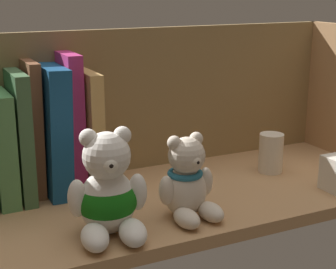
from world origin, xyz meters
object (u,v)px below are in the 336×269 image
Objects in this scene: book_5 at (0,144)px; book_7 at (32,128)px; book_10 at (86,128)px; book_9 at (70,121)px; teddy_bear_larger at (108,194)px; pillar_candle at (271,153)px; book_8 at (51,128)px; teddy_bear_smaller at (187,183)px; book_6 at (18,134)px.

book_7 is (5.25, 0.00, 2.09)cm from book_5.
book_10 is at bearing 0.00° from book_5.
book_7 is 0.96× the size of book_9.
teddy_bear_larger is at bearing -74.96° from book_7.
book_5 reaches higher than pillar_candle.
book_5 is at bearing 180.00° from book_7.
book_8 is at bearing 180.00° from book_10.
book_10 reaches higher than teddy_bear_smaller.
book_8 is 3.43cm from book_9.
book_7 reaches higher than teddy_bear_smaller.
teddy_bear_smaller is at bearing -48.29° from book_7.
teddy_bear_larger reaches higher than teddy_bear_smaller.
book_6 is at bearing 180.00° from book_9.
book_10 reaches higher than pillar_candle.
teddy_bear_larger is (10.76, -20.49, -2.90)cm from book_5.
book_7 is 1.44× the size of teddy_bear_larger.
teddy_bear_larger is at bearing -99.60° from book_10.
book_10 is (11.28, 0.00, -0.35)cm from book_6.
book_7 is at bearing 167.37° from pillar_candle.
book_6 reaches higher than pillar_candle.
teddy_bear_smaller is at bearing -44.83° from book_6.
book_9 is 1.15× the size of book_10.
book_7 is 1.73× the size of teddy_bear_smaller.
book_5 is 0.84× the size of book_8.
teddy_bear_larger is at bearing -178.30° from teddy_bear_smaller.
book_10 is at bearing 0.00° from book_6.
teddy_bear_larger is 2.10× the size of pillar_candle.
book_8 is at bearing 126.58° from teddy_bear_smaller.
pillar_candle is at bearing -11.98° from book_6.
book_9 reaches higher than book_6.
book_8 is (5.31, 0.00, 0.25)cm from book_6.
book_9 is 3.17× the size of pillar_candle.
book_9 is (11.58, 0.00, 2.57)cm from book_5.
book_10 is (2.65, 0.00, -1.48)cm from book_9.
book_9 reaches higher than book_5.
book_7 reaches higher than book_10.
book_5 is 1.40× the size of teddy_bear_smaller.
book_6 is 1.04× the size of book_10.
book_7 is 9.03cm from book_10.
book_10 is at bearing 0.00° from book_9.
book_9 reaches higher than pillar_candle.
book_5 is 8.43cm from book_8.
book_7 is 21.80cm from teddy_bear_larger.
book_7 is at bearing 105.04° from teddy_bear_larger.
book_10 is (5.97, 0.00, -0.60)cm from book_8.
pillar_candle is (23.17, 10.91, -1.80)cm from teddy_bear_smaller.
book_10 is 22.49cm from teddy_bear_smaller.
teddy_bear_larger is at bearing -69.12° from book_6.
book_9 is at bearing 119.98° from teddy_bear_smaller.
book_6 is at bearing 110.88° from teddy_bear_larger.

